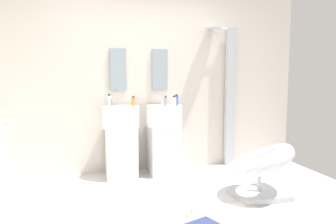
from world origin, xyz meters
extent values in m
cube|color=silver|center=(0.00, 0.00, -0.02)|extent=(4.80, 3.60, 0.04)
cube|color=beige|center=(0.00, 1.65, 1.30)|extent=(4.80, 0.10, 2.60)
cube|color=white|center=(-0.29, 1.33, 0.33)|extent=(0.40, 0.40, 0.67)
cylinder|color=white|center=(-0.29, 1.33, 0.81)|extent=(0.49, 0.49, 0.28)
cylinder|color=#B7BABF|center=(-0.29, 1.46, 1.00)|extent=(0.02, 0.02, 0.10)
cube|color=white|center=(0.29, 1.33, 0.33)|extent=(0.40, 0.40, 0.67)
cylinder|color=white|center=(0.29, 1.33, 0.81)|extent=(0.49, 0.49, 0.28)
cylinder|color=#B7BABF|center=(0.29, 1.46, 1.00)|extent=(0.02, 0.02, 0.10)
cube|color=#8C9EA8|center=(-0.29, 1.58, 1.44)|extent=(0.22, 0.03, 0.57)
cube|color=#8C9EA8|center=(0.29, 1.58, 1.44)|extent=(0.22, 0.03, 0.57)
cube|color=#B7BABF|center=(1.36, 1.53, 1.02)|extent=(0.14, 0.08, 2.05)
cylinder|color=#B7BABF|center=(1.21, 1.51, 2.03)|extent=(0.30, 0.02, 0.02)
cylinder|color=#B7BABF|center=(1.06, 1.48, 2.03)|extent=(0.24, 0.24, 0.02)
cube|color=#B7BABF|center=(1.13, 0.24, 0.03)|extent=(0.56, 0.50, 0.06)
cylinder|color=#B7BABF|center=(1.13, 0.24, 0.20)|extent=(0.05, 0.05, 0.34)
torus|color=silver|center=(1.13, 0.24, 0.40)|extent=(1.10, 1.10, 0.49)
cylinder|color=#B7BABF|center=(-1.54, 0.46, 0.90)|extent=(0.36, 0.02, 0.02)
cube|color=white|center=(-1.54, 0.46, 0.65)|extent=(0.04, 0.22, 0.50)
cube|color=white|center=(0.36, -0.19, 0.01)|extent=(1.15, 0.60, 0.01)
cylinder|color=white|center=(0.22, -0.09, 0.05)|extent=(0.09, 0.09, 0.09)
cylinder|color=black|center=(-0.42, 1.38, 1.00)|extent=(0.04, 0.04, 0.10)
cylinder|color=black|center=(-0.42, 1.38, 1.07)|extent=(0.02, 0.02, 0.02)
cylinder|color=#4C72B7|center=(0.45, 1.25, 1.02)|extent=(0.05, 0.05, 0.13)
cylinder|color=black|center=(0.45, 1.25, 1.10)|extent=(0.03, 0.03, 0.02)
cylinder|color=#C68C38|center=(-0.12, 1.36, 1.01)|extent=(0.05, 0.05, 0.11)
cylinder|color=black|center=(-0.12, 1.36, 1.07)|extent=(0.03, 0.03, 0.02)
cylinder|color=#99999E|center=(0.29, 1.21, 1.01)|extent=(0.05, 0.05, 0.12)
cylinder|color=black|center=(0.29, 1.21, 1.08)|extent=(0.03, 0.03, 0.02)
cylinder|color=silver|center=(-0.44, 1.26, 1.03)|extent=(0.05, 0.05, 0.15)
cylinder|color=black|center=(-0.44, 1.26, 1.11)|extent=(0.03, 0.03, 0.02)
cylinder|color=white|center=(0.41, 1.22, 1.01)|extent=(0.06, 0.06, 0.12)
cylinder|color=black|center=(0.41, 1.22, 1.08)|extent=(0.03, 0.03, 0.02)
camera|label=1|loc=(-0.73, -2.89, 1.34)|focal=34.26mm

